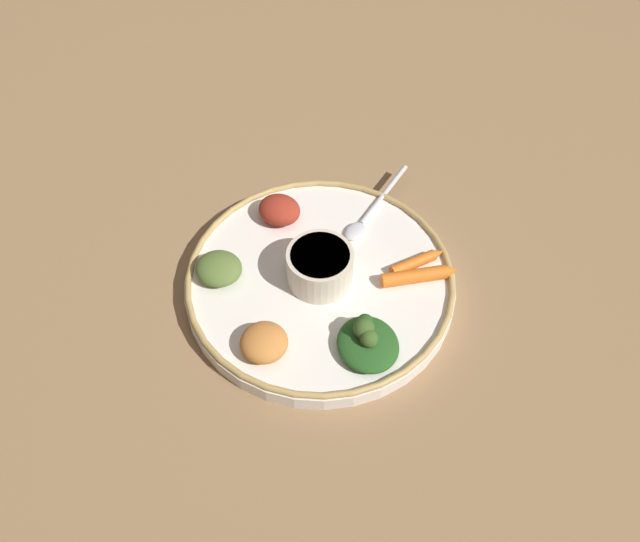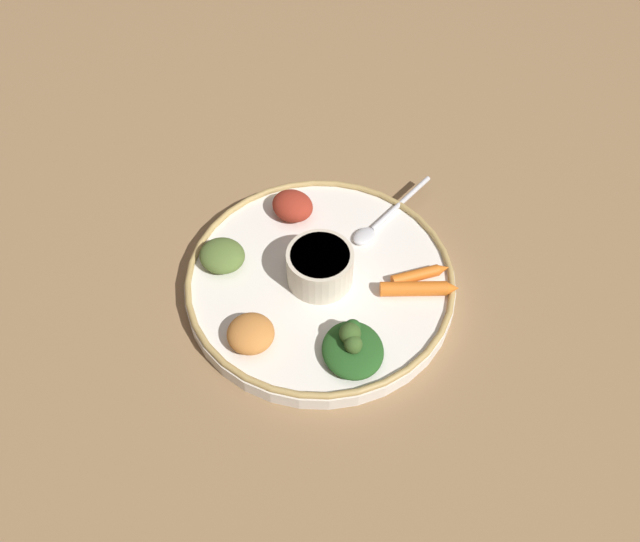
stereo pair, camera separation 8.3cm
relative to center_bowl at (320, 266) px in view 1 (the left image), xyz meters
The scene contains 11 objects.
ground_plane 0.05m from the center_bowl, ahead, with size 2.40×2.40×0.00m, color olive.
platter 0.04m from the center_bowl, ahead, with size 0.34×0.34×0.02m, color white.
platter_rim 0.02m from the center_bowl, ahead, with size 0.34×0.34×0.01m, color tan.
center_bowl is the anchor object (origin of this frame).
spoon 0.13m from the center_bowl, 100.91° to the right, with size 0.05×0.16×0.01m.
greens_pile 0.12m from the center_bowl, 139.19° to the left, with size 0.11×0.11×0.04m.
carrot_near_spoon 0.12m from the center_bowl, 160.30° to the right, with size 0.09×0.07×0.02m.
carrot_outer 0.13m from the center_bowl, 149.41° to the right, with size 0.06×0.07×0.01m.
mound_squash 0.12m from the center_bowl, 79.09° to the left, with size 0.06×0.06×0.03m, color #C67A38.
mound_beet 0.11m from the center_bowl, 40.91° to the right, with size 0.06×0.05×0.03m, color maroon.
mound_collards 0.13m from the center_bowl, 19.09° to the left, with size 0.06×0.05×0.03m, color #567033.
Camera 1 is at (-0.18, 0.47, 0.70)m, focal length 37.76 mm.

